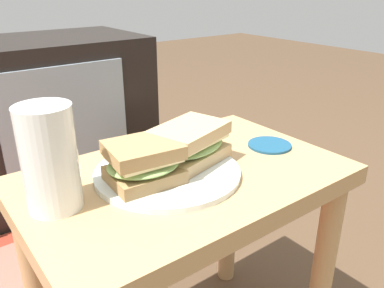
% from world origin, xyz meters
% --- Properties ---
extents(side_table, '(0.56, 0.36, 0.46)m').
position_xyz_m(side_table, '(0.00, 0.00, 0.37)').
color(side_table, tan).
rests_on(side_table, ground).
extents(tv_cabinet, '(0.96, 0.46, 0.58)m').
position_xyz_m(tv_cabinet, '(-0.07, 0.95, 0.29)').
color(tv_cabinet, black).
rests_on(tv_cabinet, ground).
extents(plate, '(0.25, 0.25, 0.01)m').
position_xyz_m(plate, '(-0.03, 0.01, 0.47)').
color(plate, silver).
rests_on(plate, side_table).
extents(sandwich_front, '(0.13, 0.11, 0.07)m').
position_xyz_m(sandwich_front, '(-0.08, 0.00, 0.50)').
color(sandwich_front, '#9E7A4C').
rests_on(sandwich_front, plate).
extents(sandwich_back, '(0.16, 0.13, 0.07)m').
position_xyz_m(sandwich_back, '(0.02, 0.02, 0.50)').
color(sandwich_back, tan).
rests_on(sandwich_back, plate).
extents(beer_glass, '(0.08, 0.08, 0.16)m').
position_xyz_m(beer_glass, '(-0.22, 0.03, 0.54)').
color(beer_glass, silver).
rests_on(beer_glass, side_table).
extents(coaster, '(0.09, 0.09, 0.01)m').
position_xyz_m(coaster, '(0.20, -0.01, 0.46)').
color(coaster, navy).
rests_on(coaster, side_table).
extents(paper_bag, '(0.26, 0.19, 0.32)m').
position_xyz_m(paper_bag, '(0.37, 0.50, 0.16)').
color(paper_bag, tan).
rests_on(paper_bag, ground).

